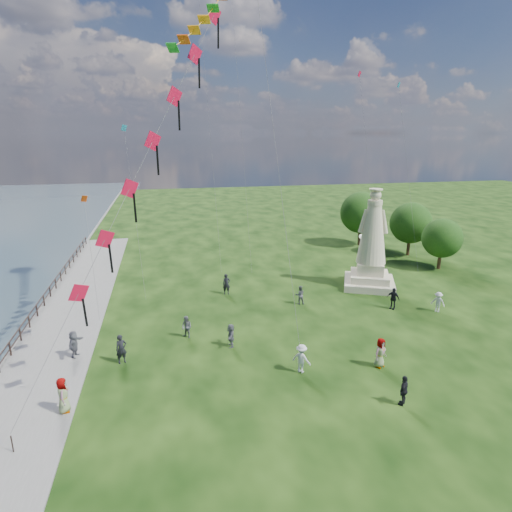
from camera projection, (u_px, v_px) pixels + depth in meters
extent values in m
cube|color=slate|center=(19.00, 345.00, 28.00)|extent=(0.30, 160.00, 0.60)
cube|color=slate|center=(52.00, 352.00, 26.56)|extent=(5.00, 60.00, 0.10)
cylinder|color=black|center=(10.00, 350.00, 25.97)|extent=(0.11, 0.11, 1.00)
cylinder|color=black|center=(20.00, 335.00, 27.85)|extent=(0.11, 0.11, 1.00)
cylinder|color=black|center=(29.00, 322.00, 29.73)|extent=(0.11, 0.11, 1.00)
cylinder|color=black|center=(37.00, 311.00, 31.60)|extent=(0.11, 0.11, 1.00)
cylinder|color=black|center=(44.00, 301.00, 33.48)|extent=(0.11, 0.11, 1.00)
cylinder|color=black|center=(50.00, 292.00, 35.36)|extent=(0.11, 0.11, 1.00)
cylinder|color=black|center=(56.00, 284.00, 37.24)|extent=(0.11, 0.11, 1.00)
cylinder|color=black|center=(61.00, 277.00, 39.12)|extent=(0.11, 0.11, 1.00)
cylinder|color=black|center=(65.00, 270.00, 41.00)|extent=(0.11, 0.11, 1.00)
cylinder|color=black|center=(70.00, 264.00, 42.88)|extent=(0.11, 0.11, 1.00)
cylinder|color=black|center=(73.00, 259.00, 44.76)|extent=(0.11, 0.11, 1.00)
cylinder|color=black|center=(77.00, 254.00, 46.64)|extent=(0.11, 0.11, 1.00)
cylinder|color=black|center=(80.00, 249.00, 48.52)|extent=(0.11, 0.11, 1.00)
cylinder|color=black|center=(83.00, 245.00, 50.40)|extent=(0.11, 0.11, 1.00)
cylinder|color=black|center=(86.00, 241.00, 52.28)|extent=(0.11, 0.11, 1.00)
cube|color=black|center=(19.00, 328.00, 27.71)|extent=(0.06, 52.00, 0.06)
cube|color=black|center=(20.00, 334.00, 27.83)|extent=(0.06, 52.00, 0.06)
cube|color=beige|center=(369.00, 283.00, 38.10)|extent=(5.65, 5.65, 0.61)
cube|color=beige|center=(369.00, 276.00, 37.94)|extent=(4.30, 4.30, 0.61)
cube|color=beige|center=(370.00, 268.00, 37.71)|extent=(2.96, 2.96, 1.02)
cylinder|color=beige|center=(375.00, 203.00, 36.11)|extent=(1.61, 1.61, 0.41)
sphere|color=beige|center=(376.00, 195.00, 35.94)|extent=(0.94, 0.94, 0.94)
cylinder|color=beige|center=(376.00, 189.00, 35.80)|extent=(1.12, 1.12, 0.10)
cylinder|color=silver|center=(360.00, 259.00, 39.27)|extent=(0.12, 0.12, 4.05)
sphere|color=white|center=(361.00, 236.00, 38.67)|extent=(0.40, 0.40, 0.40)
cylinder|color=#382314|center=(409.00, 245.00, 47.70)|extent=(0.36, 0.36, 2.25)
sphere|color=#11370F|center=(411.00, 223.00, 47.00)|extent=(4.51, 4.51, 4.51)
cylinder|color=#382314|center=(439.00, 259.00, 42.90)|extent=(0.36, 0.36, 1.95)
sphere|color=#11370F|center=(442.00, 238.00, 42.29)|extent=(3.90, 3.90, 3.90)
cylinder|color=#382314|center=(359.00, 235.00, 51.91)|extent=(0.36, 0.36, 2.48)
sphere|color=#11370F|center=(361.00, 213.00, 51.14)|extent=(4.95, 4.95, 4.95)
imported|color=black|center=(121.00, 349.00, 25.22)|extent=(0.77, 0.64, 1.79)
imported|color=#595960|center=(187.00, 327.00, 28.40)|extent=(0.85, 0.83, 1.52)
imported|color=silver|center=(301.00, 359.00, 24.24)|extent=(1.19, 1.16, 1.70)
imported|color=black|center=(404.00, 390.00, 21.33)|extent=(1.02, 0.99, 1.61)
imported|color=#595960|center=(380.00, 353.00, 24.79)|extent=(1.02, 0.86, 1.79)
imported|color=#595960|center=(74.00, 345.00, 25.78)|extent=(1.08, 1.68, 1.68)
imported|color=black|center=(226.00, 284.00, 36.10)|extent=(0.65, 0.44, 1.77)
imported|color=#595960|center=(300.00, 295.00, 34.03)|extent=(0.78, 0.53, 1.53)
imported|color=silver|center=(438.00, 302.00, 32.55)|extent=(1.07, 1.10, 1.57)
imported|color=black|center=(393.00, 298.00, 33.07)|extent=(1.02, 1.11, 1.71)
imported|color=#595960|center=(63.00, 397.00, 20.63)|extent=(0.60, 0.91, 1.80)
imported|color=#595960|center=(231.00, 335.00, 27.22)|extent=(0.76, 1.48, 1.53)
cylinder|color=black|center=(12.00, 445.00, 18.09)|extent=(0.06, 0.06, 0.90)
cube|color=red|center=(79.00, 293.00, 19.46)|extent=(0.87, 0.64, 1.03)
cube|color=black|center=(85.00, 313.00, 19.66)|extent=(0.10, 0.28, 1.48)
cube|color=red|center=(105.00, 239.00, 20.11)|extent=(0.87, 0.64, 1.03)
cube|color=black|center=(111.00, 259.00, 20.31)|extent=(0.10, 0.28, 1.48)
cube|color=red|center=(130.00, 189.00, 20.76)|extent=(0.87, 0.64, 1.03)
cube|color=black|center=(135.00, 208.00, 20.97)|extent=(0.10, 0.28, 1.48)
cube|color=red|center=(153.00, 141.00, 21.41)|extent=(0.87, 0.64, 1.03)
cube|color=black|center=(158.00, 161.00, 21.62)|extent=(0.10, 0.28, 1.48)
cube|color=red|center=(174.00, 96.00, 22.06)|extent=(0.87, 0.64, 1.03)
cube|color=black|center=(179.00, 116.00, 22.27)|extent=(0.10, 0.28, 1.48)
cube|color=red|center=(195.00, 54.00, 22.71)|extent=(0.87, 0.64, 1.03)
cube|color=black|center=(199.00, 73.00, 22.92)|extent=(0.10, 0.28, 1.48)
cube|color=red|center=(214.00, 15.00, 23.37)|extent=(0.87, 0.64, 1.03)
cube|color=black|center=(218.00, 34.00, 23.57)|extent=(0.10, 0.28, 1.48)
cylinder|color=black|center=(300.00, 362.00, 24.68)|extent=(0.06, 0.06, 0.90)
cube|color=green|center=(213.00, 8.00, 20.21)|extent=(0.68, 0.69, 0.25)
cube|color=#FF9F15|center=(204.00, 20.00, 19.69)|extent=(0.66, 0.69, 0.27)
cube|color=#FF9F15|center=(194.00, 30.00, 19.15)|extent=(0.64, 0.68, 0.28)
cube|color=#F3490F|center=(184.00, 40.00, 18.60)|extent=(0.62, 0.67, 0.30)
cube|color=green|center=(173.00, 48.00, 18.05)|extent=(0.60, 0.66, 0.31)
cube|color=#156982|center=(124.00, 128.00, 35.69)|extent=(0.51, 0.39, 0.57)
cylinder|color=#595959|center=(135.00, 213.00, 35.31)|extent=(1.02, 5.02, 13.54)
cube|color=red|center=(359.00, 74.00, 41.68)|extent=(0.51, 0.39, 0.57)
cylinder|color=#595959|center=(369.00, 173.00, 42.01)|extent=(1.02, 5.02, 18.68)
cylinder|color=#595959|center=(209.00, 125.00, 40.25)|extent=(1.02, 5.02, 27.63)
cube|color=#F3490F|center=(84.00, 199.00, 33.24)|extent=(0.51, 0.39, 0.57)
cylinder|color=#595959|center=(92.00, 258.00, 32.13)|extent=(1.02, 5.01, 8.21)
cylinder|color=#595959|center=(241.00, 122.00, 40.11)|extent=(1.02, 5.02, 28.34)
cube|color=#156982|center=(399.00, 85.00, 41.58)|extent=(0.51, 0.39, 0.57)
cylinder|color=#595959|center=(408.00, 179.00, 41.77)|extent=(1.02, 5.02, 17.65)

